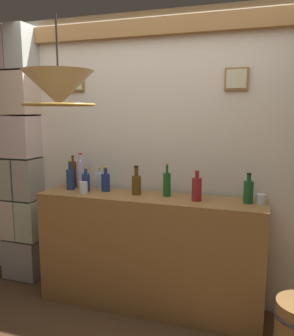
# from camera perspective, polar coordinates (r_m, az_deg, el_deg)

# --- Properties ---
(panelled_rear_partition) EXTENTS (3.67, 0.15, 2.55)m
(panelled_rear_partition) POSITION_cam_1_polar(r_m,az_deg,el_deg) (3.19, 1.94, 2.74)
(panelled_rear_partition) COLOR beige
(panelled_rear_partition) RESTS_ON ground
(stone_pillar) EXTENTS (0.41, 0.32, 2.48)m
(stone_pillar) POSITION_cam_1_polar(r_m,az_deg,el_deg) (3.74, -19.68, 1.78)
(stone_pillar) COLOR gray
(stone_pillar) RESTS_ON ground
(bar_shelf_unit) EXTENTS (1.93, 0.42, 1.00)m
(bar_shelf_unit) POSITION_cam_1_polar(r_m,az_deg,el_deg) (3.14, 0.30, -13.45)
(bar_shelf_unit) COLOR olive
(bar_shelf_unit) RESTS_ON ground
(liquor_bottle_tequila) EXTENTS (0.07, 0.07, 0.33)m
(liquor_bottle_tequila) POSITION_cam_1_polar(r_m,az_deg,el_deg) (3.34, -10.63, -0.88)
(liquor_bottle_tequila) COLOR silver
(liquor_bottle_tequila) RESTS_ON bar_shelf_unit
(liquor_bottle_scotch) EXTENTS (0.08, 0.08, 0.24)m
(liquor_bottle_scotch) POSITION_cam_1_polar(r_m,az_deg,el_deg) (2.86, 16.01, -3.61)
(liquor_bottle_scotch) COLOR #184F23
(liquor_bottle_scotch) RESTS_ON bar_shelf_unit
(liquor_bottle_whiskey) EXTENTS (0.06, 0.06, 0.28)m
(liquor_bottle_whiskey) POSITION_cam_1_polar(r_m,az_deg,el_deg) (2.97, 3.22, -2.59)
(liquor_bottle_whiskey) COLOR #195420
(liquor_bottle_whiskey) RESTS_ON bar_shelf_unit
(liquor_bottle_amaro) EXTENTS (0.08, 0.08, 0.25)m
(liquor_bottle_amaro) POSITION_cam_1_polar(r_m,az_deg,el_deg) (3.03, -1.72, -2.56)
(liquor_bottle_amaro) COLOR #593D14
(liquor_bottle_amaro) RESTS_ON bar_shelf_unit
(liquor_bottle_vermouth) EXTENTS (0.07, 0.07, 0.22)m
(liquor_bottle_vermouth) POSITION_cam_1_polar(r_m,az_deg,el_deg) (3.20, -9.81, -2.21)
(liquor_bottle_vermouth) COLOR navy
(liquor_bottle_vermouth) RESTS_ON bar_shelf_unit
(liquor_bottle_bourbon) EXTENTS (0.06, 0.06, 0.20)m
(liquor_bottle_bourbon) POSITION_cam_1_polar(r_m,az_deg,el_deg) (3.29, -7.58, -1.99)
(liquor_bottle_bourbon) COLOR #A5CDE4
(liquor_bottle_bourbon) RESTS_ON bar_shelf_unit
(liquor_bottle_mezcal) EXTENTS (0.06, 0.06, 0.30)m
(liquor_bottle_mezcal) POSITION_cam_1_polar(r_m,az_deg,el_deg) (3.40, -11.80, -0.91)
(liquor_bottle_mezcal) COLOR brown
(liquor_bottle_mezcal) RESTS_ON bar_shelf_unit
(liquor_bottle_rum) EXTENTS (0.08, 0.08, 0.24)m
(liquor_bottle_rum) POSITION_cam_1_polar(r_m,az_deg,el_deg) (2.85, 8.01, -3.31)
(liquor_bottle_rum) COLOR maroon
(liquor_bottle_rum) RESTS_ON bar_shelf_unit
(liquor_bottle_gin) EXTENTS (0.08, 0.08, 0.22)m
(liquor_bottle_gin) POSITION_cam_1_polar(r_m,az_deg,el_deg) (3.18, -6.67, -2.20)
(liquor_bottle_gin) COLOR navy
(liquor_bottle_gin) RESTS_ON bar_shelf_unit
(liquor_bottle_brandy) EXTENTS (0.07, 0.07, 0.27)m
(liquor_bottle_brandy) POSITION_cam_1_polar(r_m,az_deg,el_deg) (3.30, -12.25, -1.66)
(liquor_bottle_brandy) COLOR navy
(liquor_bottle_brandy) RESTS_ON bar_shelf_unit
(glass_tumbler_rocks) EXTENTS (0.07, 0.07, 0.10)m
(glass_tumbler_rocks) POSITION_cam_1_polar(r_m,az_deg,el_deg) (3.12, -10.19, -3.14)
(glass_tumbler_rocks) COLOR silver
(glass_tumbler_rocks) RESTS_ON bar_shelf_unit
(glass_tumbler_highball) EXTENTS (0.07, 0.07, 0.07)m
(glass_tumbler_highball) POSITION_cam_1_polar(r_m,az_deg,el_deg) (2.89, 17.87, -4.76)
(glass_tumbler_highball) COLOR silver
(glass_tumbler_highball) RESTS_ON bar_shelf_unit
(pendant_lamp) EXTENTS (0.42, 0.42, 0.52)m
(pendant_lamp) POSITION_cam_1_polar(r_m,az_deg,el_deg) (2.17, -14.05, 12.19)
(pendant_lamp) COLOR beige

